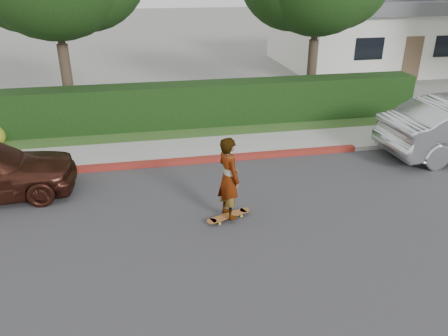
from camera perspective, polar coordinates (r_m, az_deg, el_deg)
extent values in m
plane|color=slate|center=(9.96, 21.81, -7.02)|extent=(120.00, 120.00, 0.00)
cube|color=#2D2D30|center=(9.96, 21.82, -6.99)|extent=(60.00, 8.00, 0.01)
cube|color=#9E9E99|center=(13.14, 12.66, 2.23)|extent=(60.00, 0.20, 0.15)
cube|color=maroon|center=(12.10, -9.64, 0.53)|extent=(12.00, 0.21, 0.15)
cube|color=gray|center=(13.92, 11.22, 3.55)|extent=(60.00, 1.60, 0.12)
cube|color=#2D4C1E|center=(15.32, 9.03, 5.62)|extent=(60.00, 1.60, 0.10)
cube|color=black|center=(14.94, -2.58, 8.23)|extent=(15.00, 1.00, 1.50)
cylinder|color=#33261C|center=(16.07, -19.70, 10.22)|extent=(0.36, 0.36, 2.70)
cylinder|color=#33261C|center=(15.75, -20.78, 17.35)|extent=(0.24, 0.24, 2.25)
cylinder|color=#33261C|center=(17.70, 11.32, 12.05)|extent=(0.36, 0.36, 2.52)
cylinder|color=#33261C|center=(17.41, 11.85, 18.13)|extent=(0.24, 0.24, 2.10)
cube|color=beige|center=(26.70, 19.11, 15.79)|extent=(10.00, 8.00, 3.00)
cube|color=#4C4C51|center=(26.53, 19.67, 19.61)|extent=(10.60, 8.60, 0.60)
cube|color=black|center=(22.00, 18.46, 14.56)|extent=(1.40, 0.06, 1.00)
cube|color=brown|center=(23.29, 23.36, 12.94)|extent=(0.90, 0.06, 2.10)
cylinder|color=gold|center=(9.27, -0.60, -7.25)|extent=(0.06, 0.05, 0.06)
cylinder|color=gold|center=(9.39, -1.12, -6.82)|extent=(0.06, 0.05, 0.06)
cylinder|color=gold|center=(9.54, 2.28, -6.28)|extent=(0.06, 0.05, 0.06)
cylinder|color=gold|center=(9.65, 1.73, -5.87)|extent=(0.06, 0.05, 0.06)
cube|color=silver|center=(9.31, -0.86, -6.83)|extent=(0.11, 0.17, 0.02)
cube|color=silver|center=(9.58, 2.01, -5.87)|extent=(0.11, 0.17, 0.02)
cube|color=brown|center=(9.43, 0.59, -6.23)|extent=(0.86, 0.51, 0.02)
cylinder|color=brown|center=(9.23, -1.61, -6.96)|extent=(0.27, 0.27, 0.02)
cylinder|color=brown|center=(9.64, 2.70, -5.53)|extent=(0.27, 0.27, 0.02)
imported|color=white|center=(9.00, 0.62, -1.31)|extent=(0.61, 0.75, 1.78)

